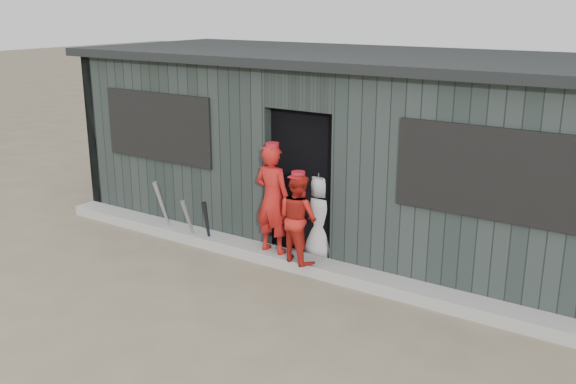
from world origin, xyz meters
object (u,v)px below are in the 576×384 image
Objects in this scene: bat_right at (207,224)px; dugout at (353,146)px; bat_left at (163,209)px; player_red_left at (273,199)px; player_red_right at (298,218)px; bat_mid at (189,222)px; player_grey_back at (321,217)px.

bat_right is 2.39m from dugout.
player_red_left is at bearing 2.76° from bat_left.
bat_left is 0.83m from bat_right.
bat_mid is at bearing 18.05° from player_red_right.
player_red_right is (0.45, -0.09, -0.14)m from player_red_left.
bat_mid is (0.54, -0.05, -0.09)m from bat_left.
bat_right reaches higher than bat_mid.
player_red_right reaches higher than bat_left.
bat_left is at bearing 16.44° from player_red_right.
player_grey_back reaches higher than bat_mid.
player_red_left is 1.21× the size of player_grey_back.
bat_right is at bearing 10.98° from bat_mid.
bat_mid is 0.29m from bat_right.
player_grey_back is 0.14× the size of dugout.
player_red_left reaches higher than player_grey_back.
bat_mid is at bearing -169.02° from bat_right.
player_grey_back reaches higher than bat_right.
dugout is at bearing -66.94° from player_red_right.
player_red_left is at bearing 6.06° from bat_mid.
bat_left reaches higher than bat_right.
dugout is (2.12, 1.78, 0.86)m from bat_left.
player_red_right is at bearing -0.27° from bat_right.
player_red_left is 0.17× the size of dugout.
bat_right is 0.49× the size of player_red_left.
player_grey_back is (0.03, 0.52, -0.13)m from player_red_right.
bat_left is 0.61× the size of player_red_left.
player_red_right reaches higher than bat_right.
player_red_right is at bearing 93.66° from player_grey_back.
dugout is (1.30, 1.78, 0.94)m from bat_right.
bat_mid is 0.61× the size of player_red_right.
bat_left is at bearing 19.21° from player_grey_back.
player_red_left is 0.70m from player_grey_back.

